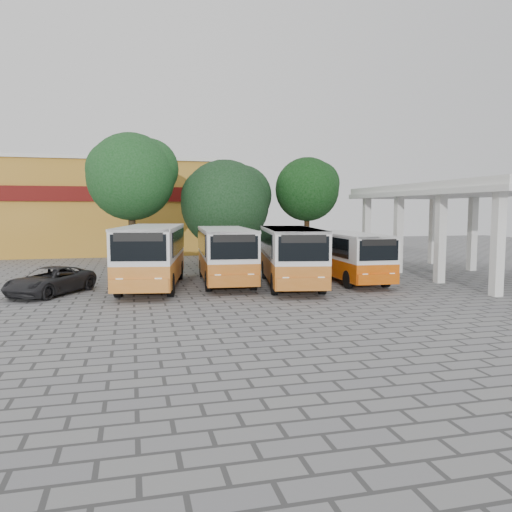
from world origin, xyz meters
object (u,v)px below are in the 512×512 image
object	(u,v)px
bus_centre_left	(225,252)
parked_car	(50,281)
bus_centre_right	(291,253)
bus_far_right	(349,254)
bus_far_left	(152,252)

from	to	relation	value
bus_centre_left	parked_car	xyz separation A→B (m)	(-8.52, -1.60, -1.06)
bus_centre_left	bus_centre_right	xyz separation A→B (m)	(3.09, -1.77, 0.03)
bus_centre_right	parked_car	size ratio (longest dim) A/B	1.88
bus_centre_left	bus_far_right	bearing A→B (deg)	-4.14
bus_centre_left	parked_car	bearing A→B (deg)	-164.77
bus_centre_left	parked_car	size ratio (longest dim) A/B	1.81
bus_far_right	bus_centre_right	bearing A→B (deg)	-165.75
bus_far_left	parked_car	size ratio (longest dim) A/B	1.96
bus_far_left	bus_centre_right	distance (m)	7.03
bus_centre_right	bus_far_left	bearing A→B (deg)	-179.41
bus_centre_right	bus_far_right	size ratio (longest dim) A/B	1.16
bus_centre_left	bus_centre_right	size ratio (longest dim) A/B	0.96
bus_far_left	bus_centre_right	world-z (taller)	bus_far_left
parked_car	bus_centre_right	bearing A→B (deg)	30.87
bus_centre_left	bus_far_right	world-z (taller)	bus_centre_left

